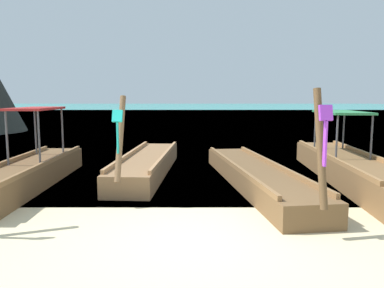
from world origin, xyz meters
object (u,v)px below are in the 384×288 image
(longtail_boat_blue_ribbon, at_px, (27,173))
(mooring_buoy_near, at_px, (319,130))
(longtail_boat_violet_ribbon, at_px, (255,176))
(longtail_boat_turquoise_ribbon, at_px, (147,164))
(longtail_boat_pink_ribbon, at_px, (349,168))

(longtail_boat_blue_ribbon, bearing_deg, mooring_buoy_near, 48.21)
(mooring_buoy_near, bearing_deg, longtail_boat_violet_ribbon, -114.84)
(longtail_boat_blue_ribbon, relative_size, mooring_buoy_near, 12.27)
(longtail_boat_violet_ribbon, bearing_deg, longtail_boat_turquoise_ribbon, 152.22)
(longtail_boat_turquoise_ribbon, relative_size, longtail_boat_violet_ribbon, 0.91)
(longtail_boat_blue_ribbon, height_order, longtail_boat_turquoise_ribbon, longtail_boat_blue_ribbon)
(longtail_boat_blue_ribbon, distance_m, longtail_boat_violet_ribbon, 5.58)
(mooring_buoy_near, bearing_deg, longtail_boat_turquoise_ribbon, -127.95)
(longtail_boat_violet_ribbon, relative_size, mooring_buoy_near, 13.48)
(longtail_boat_pink_ribbon, distance_m, mooring_buoy_near, 12.61)
(longtail_boat_turquoise_ribbon, distance_m, mooring_buoy_near, 14.16)
(longtail_boat_turquoise_ribbon, distance_m, longtail_boat_violet_ribbon, 3.22)
(mooring_buoy_near, bearing_deg, longtail_boat_pink_ribbon, -105.21)
(longtail_boat_turquoise_ribbon, height_order, longtail_boat_pink_ribbon, longtail_boat_pink_ribbon)
(longtail_boat_pink_ribbon, bearing_deg, mooring_buoy_near, 74.79)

